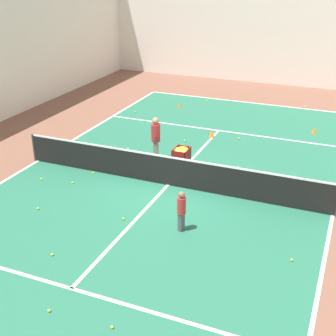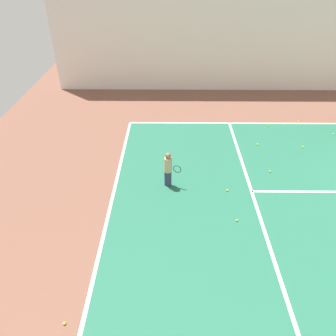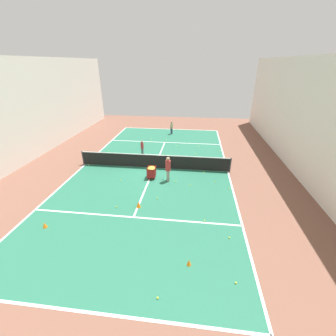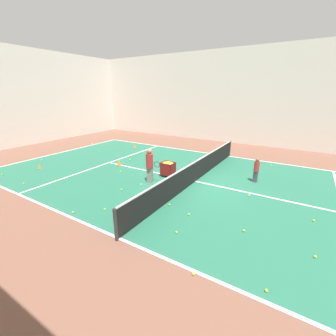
{
  "view_description": "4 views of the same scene",
  "coord_description": "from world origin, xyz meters",
  "px_view_note": "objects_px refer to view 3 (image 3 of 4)",
  "views": [
    {
      "loc": [
        5.31,
        -12.76,
        6.89
      ],
      "look_at": [
        0.0,
        0.0,
        0.62
      ],
      "focal_mm": 50.0,
      "sensor_mm": 36.0,
      "label": 1
    },
    {
      "loc": [
        8.8,
        -8.48,
        6.89
      ],
      "look_at": [
        -0.33,
        -8.57,
        0.72
      ],
      "focal_mm": 35.0,
      "sensor_mm": 36.0,
      "label": 2
    },
    {
      "loc": [
        -2.77,
        14.37,
        6.89
      ],
      "look_at": [
        -1.23,
        1.78,
        0.9
      ],
      "focal_mm": 24.0,
      "sensor_mm": 36.0,
      "label": 3
    },
    {
      "loc": [
        -9.16,
        -4.11,
        4.04
      ],
      "look_at": [
        -0.1,
        1.48,
        0.44
      ],
      "focal_mm": 24.0,
      "sensor_mm": 36.0,
      "label": 4
    }
  ],
  "objects_px": {
    "tennis_net": "(154,161)",
    "player_near_baseline": "(172,127)",
    "training_cone_0": "(45,225)",
    "training_cone_1": "(138,204)",
    "coach_at_net": "(168,167)",
    "child_midcourt": "(142,147)",
    "ball_cart": "(151,170)"
  },
  "relations": [
    {
      "from": "training_cone_0",
      "to": "training_cone_1",
      "type": "bearing_deg",
      "value": -151.88
    },
    {
      "from": "coach_at_net",
      "to": "ball_cart",
      "type": "height_order",
      "value": "coach_at_net"
    },
    {
      "from": "tennis_net",
      "to": "training_cone_1",
      "type": "xyz_separation_m",
      "value": [
        -0.05,
        4.86,
        -0.36
      ]
    },
    {
      "from": "tennis_net",
      "to": "player_near_baseline",
      "type": "relative_size",
      "value": 8.17
    },
    {
      "from": "coach_at_net",
      "to": "training_cone_1",
      "type": "relative_size",
      "value": 4.81
    },
    {
      "from": "child_midcourt",
      "to": "coach_at_net",
      "type": "bearing_deg",
      "value": 43.96
    },
    {
      "from": "child_midcourt",
      "to": "training_cone_0",
      "type": "relative_size",
      "value": 4.48
    },
    {
      "from": "player_near_baseline",
      "to": "training_cone_0",
      "type": "distance_m",
      "value": 16.07
    },
    {
      "from": "coach_at_net",
      "to": "training_cone_0",
      "type": "distance_m",
      "value": 7.28
    },
    {
      "from": "ball_cart",
      "to": "training_cone_1",
      "type": "height_order",
      "value": "ball_cart"
    },
    {
      "from": "ball_cart",
      "to": "training_cone_0",
      "type": "relative_size",
      "value": 2.83
    },
    {
      "from": "tennis_net",
      "to": "child_midcourt",
      "type": "bearing_deg",
      "value": -59.98
    },
    {
      "from": "child_midcourt",
      "to": "ball_cart",
      "type": "height_order",
      "value": "child_midcourt"
    },
    {
      "from": "child_midcourt",
      "to": "training_cone_0",
      "type": "distance_m",
      "value": 9.7
    },
    {
      "from": "tennis_net",
      "to": "training_cone_1",
      "type": "bearing_deg",
      "value": 90.58
    },
    {
      "from": "tennis_net",
      "to": "player_near_baseline",
      "type": "height_order",
      "value": "player_near_baseline"
    },
    {
      "from": "coach_at_net",
      "to": "training_cone_1",
      "type": "height_order",
      "value": "coach_at_net"
    },
    {
      "from": "tennis_net",
      "to": "player_near_baseline",
      "type": "distance_m",
      "value": 8.57
    },
    {
      "from": "tennis_net",
      "to": "training_cone_0",
      "type": "height_order",
      "value": "tennis_net"
    },
    {
      "from": "tennis_net",
      "to": "coach_at_net",
      "type": "distance_m",
      "value": 2.2
    },
    {
      "from": "tennis_net",
      "to": "player_near_baseline",
      "type": "xyz_separation_m",
      "value": [
        -0.33,
        -8.56,
        0.22
      ]
    },
    {
      "from": "coach_at_net",
      "to": "child_midcourt",
      "type": "xyz_separation_m",
      "value": [
        2.63,
        -4.21,
        -0.26
      ]
    },
    {
      "from": "player_near_baseline",
      "to": "tennis_net",
      "type": "bearing_deg",
      "value": 17.96
    },
    {
      "from": "child_midcourt",
      "to": "training_cone_0",
      "type": "height_order",
      "value": "child_midcourt"
    },
    {
      "from": "player_near_baseline",
      "to": "ball_cart",
      "type": "relative_size",
      "value": 1.74
    },
    {
      "from": "coach_at_net",
      "to": "tennis_net",
      "type": "bearing_deg",
      "value": 19.89
    },
    {
      "from": "child_midcourt",
      "to": "training_cone_0",
      "type": "bearing_deg",
      "value": -2.61
    },
    {
      "from": "ball_cart",
      "to": "training_cone_0",
      "type": "height_order",
      "value": "ball_cart"
    },
    {
      "from": "player_near_baseline",
      "to": "training_cone_0",
      "type": "xyz_separation_m",
      "value": [
        4.18,
        15.5,
        -0.61
      ]
    },
    {
      "from": "coach_at_net",
      "to": "training_cone_1",
      "type": "distance_m",
      "value": 3.38
    },
    {
      "from": "tennis_net",
      "to": "training_cone_1",
      "type": "height_order",
      "value": "tennis_net"
    },
    {
      "from": "tennis_net",
      "to": "player_near_baseline",
      "type": "bearing_deg",
      "value": -92.21
    }
  ]
}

